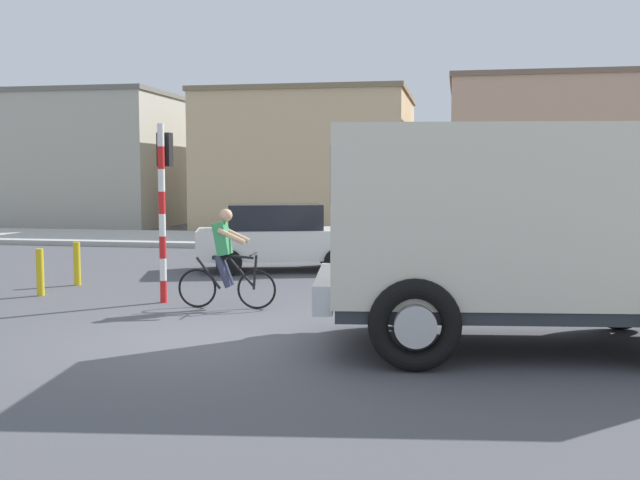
# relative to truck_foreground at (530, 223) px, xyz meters

# --- Properties ---
(ground_plane) EXTENTS (120.00, 120.00, 0.00)m
(ground_plane) POSITION_rel_truck_foreground_xyz_m (-4.31, -0.26, -1.67)
(ground_plane) COLOR #4C4C51
(sidewalk_far) EXTENTS (80.00, 5.00, 0.16)m
(sidewalk_far) POSITION_rel_truck_foreground_xyz_m (-4.31, 14.63, -1.59)
(sidewalk_far) COLOR #ADADA8
(sidewalk_far) RESTS_ON ground
(truck_foreground) EXTENTS (5.69, 3.33, 2.90)m
(truck_foreground) POSITION_rel_truck_foreground_xyz_m (0.00, 0.00, 0.00)
(truck_foreground) COLOR silver
(truck_foreground) RESTS_ON ground
(cyclist) EXTENTS (1.73, 0.50, 1.72)m
(cyclist) POSITION_rel_truck_foreground_xyz_m (-4.84, 2.12, -0.80)
(cyclist) COLOR black
(cyclist) RESTS_ON ground
(traffic_light_pole) EXTENTS (0.24, 0.43, 3.20)m
(traffic_light_pole) POSITION_rel_truck_foreground_xyz_m (-6.13, 2.56, 0.40)
(traffic_light_pole) COLOR red
(traffic_light_pole) RESTS_ON ground
(car_red_near) EXTENTS (4.32, 2.77, 1.60)m
(car_red_near) POSITION_rel_truck_foreground_xyz_m (-5.14, 7.31, -0.85)
(car_red_near) COLOR white
(car_red_near) RESTS_ON ground
(pedestrian_near_kerb) EXTENTS (0.34, 0.22, 1.62)m
(pedestrian_near_kerb) POSITION_rel_truck_foreground_xyz_m (-2.84, 8.96, -0.82)
(pedestrian_near_kerb) COLOR #2D334C
(pedestrian_near_kerb) RESTS_ON ground
(bollard_near) EXTENTS (0.14, 0.14, 0.90)m
(bollard_near) POSITION_rel_truck_foreground_xyz_m (-8.73, 2.77, -1.22)
(bollard_near) COLOR gold
(bollard_near) RESTS_ON ground
(bollard_far) EXTENTS (0.14, 0.14, 0.90)m
(bollard_far) POSITION_rel_truck_foreground_xyz_m (-8.73, 4.17, -1.22)
(bollard_far) COLOR gold
(bollard_far) RESTS_ON ground
(building_corner_left) EXTENTS (7.60, 7.92, 5.96)m
(building_corner_left) POSITION_rel_truck_foreground_xyz_m (-17.38, 22.39, 1.32)
(building_corner_left) COLOR #B2AD9E
(building_corner_left) RESTS_ON ground
(building_mid_block) EXTENTS (8.60, 8.11, 5.77)m
(building_mid_block) POSITION_rel_truck_foreground_xyz_m (-7.27, 21.97, 1.22)
(building_mid_block) COLOR #D1B284
(building_mid_block) RESTS_ON ground
(building_corner_right) EXTENTS (8.86, 6.48, 6.18)m
(building_corner_right) POSITION_rel_truck_foreground_xyz_m (3.11, 21.86, 1.43)
(building_corner_right) COLOR tan
(building_corner_right) RESTS_ON ground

